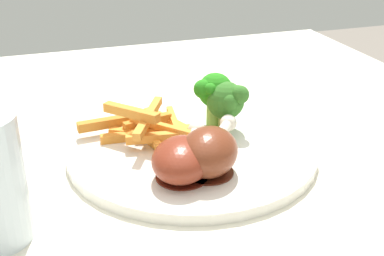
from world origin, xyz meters
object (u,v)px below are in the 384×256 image
object	(u,v)px
chicken_drumstick_far	(209,150)
carrot_fries_pile	(148,127)
dinner_plate	(192,149)
broccoli_floret_front	(213,92)
broccoli_floret_middle	(228,100)
chicken_drumstick_near	(184,159)

from	to	relation	value
chicken_drumstick_far	carrot_fries_pile	bearing A→B (deg)	-156.78
carrot_fries_pile	chicken_drumstick_far	distance (m)	0.10
dinner_plate	broccoli_floret_front	distance (m)	0.08
dinner_plate	broccoli_floret_middle	size ratio (longest dim) A/B	4.72
broccoli_floret_middle	carrot_fries_pile	bearing A→B (deg)	-95.69
broccoli_floret_middle	carrot_fries_pile	size ratio (longest dim) A/B	0.43
carrot_fries_pile	broccoli_floret_middle	bearing A→B (deg)	84.31
carrot_fries_pile	dinner_plate	bearing A→B (deg)	52.56
dinner_plate	chicken_drumstick_near	size ratio (longest dim) A/B	2.29
broccoli_floret_front	carrot_fries_pile	world-z (taller)	broccoli_floret_front
dinner_plate	chicken_drumstick_near	world-z (taller)	chicken_drumstick_near
carrot_fries_pile	chicken_drumstick_near	distance (m)	0.10
dinner_plate	broccoli_floret_front	xyz separation A→B (m)	(-0.04, 0.04, 0.05)
carrot_fries_pile	chicken_drumstick_near	xyz separation A→B (m)	(0.10, 0.01, 0.01)
broccoli_floret_middle	chicken_drumstick_far	distance (m)	0.10
carrot_fries_pile	chicken_drumstick_far	xyz separation A→B (m)	(0.09, 0.04, 0.01)
broccoli_floret_middle	carrot_fries_pile	distance (m)	0.10
chicken_drumstick_far	broccoli_floret_middle	bearing A→B (deg)	147.08
dinner_plate	carrot_fries_pile	distance (m)	0.06
dinner_plate	chicken_drumstick_far	distance (m)	0.07
broccoli_floret_front	chicken_drumstick_near	world-z (taller)	broccoli_floret_front
broccoli_floret_front	broccoli_floret_middle	size ratio (longest dim) A/B	1.10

